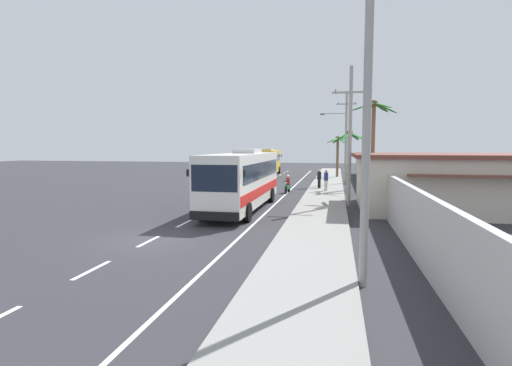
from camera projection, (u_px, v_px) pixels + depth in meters
The scene contains 16 objects.
ground_plane at pixel (151, 240), 16.83m from camera, with size 160.00×160.00×0.00m, color #303035.
sidewalk_kerb at pixel (321, 208), 25.21m from camera, with size 3.20×90.00×0.14m, color gray.
lane_markings at pixel (264, 198), 30.49m from camera, with size 3.74×71.00×0.01m.
boundary_wall at pixel (377, 185), 28.24m from camera, with size 0.24×60.00×2.47m, color #B2B2AD.
coach_bus_foreground at pixel (243, 178), 24.91m from camera, with size 3.04×11.88×3.83m.
coach_bus_far_lane at pixel (268, 161), 54.11m from camera, with size 3.51×11.43×3.69m.
motorcycle_beside_bus at pixel (288, 185), 33.82m from camera, with size 0.56×1.96×1.56m.
pedestrian_near_kerb at pixel (319, 178), 36.23m from camera, with size 0.36×0.36×1.74m.
pedestrian_midwalk at pixel (326, 180), 34.15m from camera, with size 0.36×0.36×1.82m.
utility_pole_nearest at pixel (367, 109), 10.82m from camera, with size 2.58×0.24×9.56m.
utility_pole_mid at pixel (350, 134), 25.89m from camera, with size 2.46×0.24×9.23m.
utility_pole_far at pixel (345, 136), 40.92m from camera, with size 3.74×0.24×9.54m.
palm_nearest at pixel (338, 148), 49.84m from camera, with size 2.95×2.96×5.31m.
palm_second at pixel (350, 149), 34.46m from camera, with size 3.19×3.06×5.44m.
palm_third at pixel (374, 127), 28.60m from camera, with size 3.50×3.33×7.38m.
roadside_building at pixel (484, 183), 24.00m from camera, with size 15.59×9.00×3.55m.
Camera 1 is at (7.73, -15.28, 4.01)m, focal length 27.53 mm.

